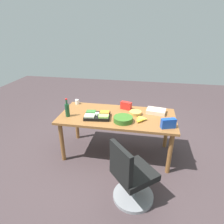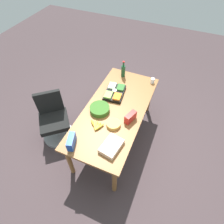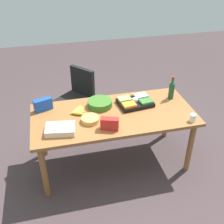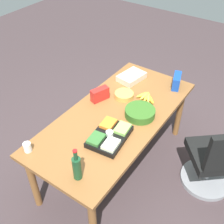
{
  "view_description": "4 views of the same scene",
  "coord_description": "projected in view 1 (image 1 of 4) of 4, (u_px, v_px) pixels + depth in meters",
  "views": [
    {
      "loc": [
        -0.45,
        2.95,
        2.22
      ],
      "look_at": [
        0.1,
        -0.07,
        0.8
      ],
      "focal_mm": 31.03,
      "sensor_mm": 36.0,
      "label": 1
    },
    {
      "loc": [
        -1.84,
        -0.73,
        2.98
      ],
      "look_at": [
        -0.14,
        -0.01,
        0.85
      ],
      "focal_mm": 30.22,
      "sensor_mm": 36.0,
      "label": 2
    },
    {
      "loc": [
        -0.67,
        -2.7,
        2.61
      ],
      "look_at": [
        -0.03,
        -0.04,
        0.83
      ],
      "focal_mm": 44.08,
      "sensor_mm": 36.0,
      "label": 3
    },
    {
      "loc": [
        1.82,
        1.21,
        2.63
      ],
      "look_at": [
        0.05,
        -0.02,
        0.84
      ],
      "focal_mm": 44.89,
      "sensor_mm": 36.0,
      "label": 4
    }
  ],
  "objects": [
    {
      "name": "ground_plane",
      "position": [
        117.0,
        152.0,
        3.64
      ],
      "size": [
        10.0,
        10.0,
        0.0
      ],
      "primitive_type": "plane",
      "color": "#413436"
    },
    {
      "name": "chip_bag_red",
      "position": [
        126.0,
        106.0,
        3.52
      ],
      "size": [
        0.22,
        0.14,
        0.14
      ],
      "primitive_type": "cube",
      "rotation": [
        0.0,
        0.0,
        -0.33
      ],
      "color": "red",
      "rests_on": "conference_table"
    },
    {
      "name": "conference_table",
      "position": [
        117.0,
        120.0,
        3.35
      ],
      "size": [
        1.97,
        0.91,
        0.78
      ],
      "color": "brown",
      "rests_on": "ground"
    },
    {
      "name": "paper_cup",
      "position": [
        77.0,
        102.0,
        3.76
      ],
      "size": [
        0.08,
        0.08,
        0.09
      ],
      "primitive_type": "cylinder",
      "rotation": [
        0.0,
        0.0,
        -0.11
      ],
      "color": "white",
      "rests_on": "conference_table"
    },
    {
      "name": "salad_bowl",
      "position": [
        123.0,
        119.0,
        3.09
      ],
      "size": [
        0.38,
        0.38,
        0.08
      ],
      "primitive_type": "cylinder",
      "rotation": [
        0.0,
        0.0,
        -0.29
      ],
      "color": "#356622",
      "rests_on": "conference_table"
    },
    {
      "name": "office_chair",
      "position": [
        131.0,
        179.0,
        2.54
      ],
      "size": [
        0.68,
        0.68,
        0.91
      ],
      "color": "gray",
      "rests_on": "ground"
    },
    {
      "name": "wine_bottle",
      "position": [
        67.0,
        110.0,
        3.23
      ],
      "size": [
        0.09,
        0.09,
        0.32
      ],
      "color": "#184627",
      "rests_on": "conference_table"
    },
    {
      "name": "chip_bag_blue",
      "position": [
        168.0,
        123.0,
        2.89
      ],
      "size": [
        0.23,
        0.15,
        0.15
      ],
      "primitive_type": "cube",
      "rotation": [
        0.0,
        0.0,
        0.32
      ],
      "color": "#1745AC",
      "rests_on": "conference_table"
    },
    {
      "name": "veggie_tray",
      "position": [
        97.0,
        116.0,
        3.22
      ],
      "size": [
        0.45,
        0.35,
        0.09
      ],
      "color": "black",
      "rests_on": "conference_table"
    },
    {
      "name": "banana_bunch",
      "position": [
        142.0,
        119.0,
        3.13
      ],
      "size": [
        0.18,
        0.23,
        0.04
      ],
      "color": "gold",
      "rests_on": "conference_table"
    },
    {
      "name": "chip_bowl",
      "position": [
        135.0,
        113.0,
        3.34
      ],
      "size": [
        0.26,
        0.26,
        0.06
      ],
      "primitive_type": "cylinder",
      "rotation": [
        0.0,
        0.0,
        -0.31
      ],
      "color": "gold",
      "rests_on": "conference_table"
    },
    {
      "name": "sheet_cake",
      "position": [
        156.0,
        111.0,
        3.39
      ],
      "size": [
        0.35,
        0.27,
        0.07
      ],
      "primitive_type": "cube",
      "rotation": [
        0.0,
        0.0,
        -0.16
      ],
      "color": "beige",
      "rests_on": "conference_table"
    }
  ]
}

